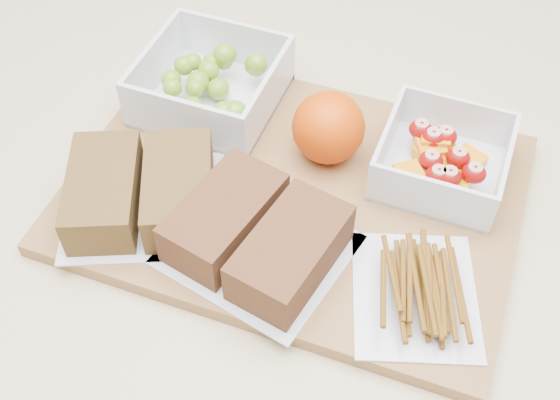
# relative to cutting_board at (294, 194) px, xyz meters

# --- Properties ---
(cutting_board) EXTENTS (0.42, 0.31, 0.02)m
(cutting_board) POSITION_rel_cutting_board_xyz_m (0.00, 0.00, 0.00)
(cutting_board) COLOR olive
(cutting_board) RESTS_ON counter
(grape_container) EXTENTS (0.14, 0.14, 0.06)m
(grape_container) POSITION_rel_cutting_board_xyz_m (-0.12, 0.08, 0.03)
(grape_container) COLOR silver
(grape_container) RESTS_ON cutting_board
(fruit_container) EXTENTS (0.12, 0.12, 0.05)m
(fruit_container) POSITION_rel_cutting_board_xyz_m (0.12, 0.07, 0.03)
(fruit_container) COLOR silver
(fruit_container) RESTS_ON cutting_board
(orange) EXTENTS (0.07, 0.07, 0.07)m
(orange) POSITION_rel_cutting_board_xyz_m (0.01, 0.05, 0.04)
(orange) COLOR #D64305
(orange) RESTS_ON cutting_board
(sandwich_bag_left) EXTENTS (0.19, 0.18, 0.04)m
(sandwich_bag_left) POSITION_rel_cutting_board_xyz_m (-0.12, -0.07, 0.03)
(sandwich_bag_left) COLOR silver
(sandwich_bag_left) RESTS_ON cutting_board
(sandwich_bag_center) EXTENTS (0.17, 0.16, 0.05)m
(sandwich_bag_center) POSITION_rel_cutting_board_xyz_m (-0.00, -0.08, 0.03)
(sandwich_bag_center) COLOR silver
(sandwich_bag_center) RESTS_ON cutting_board
(pretzel_bag) EXTENTS (0.14, 0.15, 0.03)m
(pretzel_bag) POSITION_rel_cutting_board_xyz_m (0.14, -0.08, 0.02)
(pretzel_bag) COLOR silver
(pretzel_bag) RESTS_ON cutting_board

